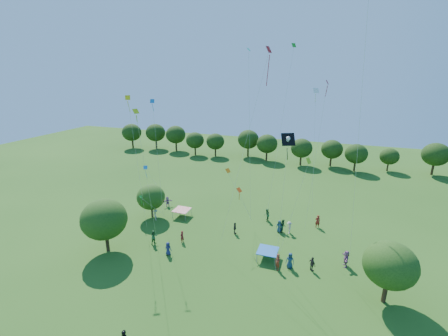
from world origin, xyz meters
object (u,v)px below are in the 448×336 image
(near_tree_east, at_px, (390,265))
(tent_blue, at_px, (268,251))
(near_tree_west, at_px, (104,219))
(red_high_kite, at_px, (259,90))
(tent_red_stripe, at_px, (182,210))
(near_tree_north, at_px, (151,197))
(pirate_kite, at_px, (288,142))

(near_tree_east, relative_size, tent_blue, 2.71)
(near_tree_west, bearing_deg, red_high_kite, 20.06)
(tent_red_stripe, xyz_separation_m, tent_blue, (13.80, -6.18, 0.00))
(near_tree_east, bearing_deg, tent_red_stripe, 159.91)
(near_tree_west, distance_m, red_high_kite, 22.29)
(red_high_kite, bearing_deg, tent_red_stripe, 157.83)
(near_tree_west, xyz_separation_m, tent_red_stripe, (4.21, 10.75, -3.06))
(tent_blue, bearing_deg, near_tree_north, 165.48)
(tent_blue, bearing_deg, near_tree_east, -14.89)
(near_tree_north, xyz_separation_m, tent_blue, (17.77, -4.60, -2.09))
(tent_blue, distance_m, pirate_kite, 13.27)
(near_tree_west, distance_m, near_tree_east, 29.36)
(pirate_kite, bearing_deg, near_tree_west, -172.85)
(near_tree_east, height_order, red_high_kite, red_high_kite)
(pirate_kite, distance_m, red_high_kite, 6.52)
(pirate_kite, xyz_separation_m, red_high_kite, (-3.55, 3.42, 4.27))
(near_tree_north, height_order, near_tree_east, near_tree_east)
(near_tree_east, xyz_separation_m, tent_blue, (-11.32, 3.01, -2.87))
(near_tree_west, bearing_deg, tent_red_stripe, 68.60)
(near_tree_east, height_order, tent_red_stripe, near_tree_east)
(near_tree_east, distance_m, tent_red_stripe, 26.89)
(near_tree_north, bearing_deg, red_high_kite, -11.67)
(tent_red_stripe, height_order, red_high_kite, red_high_kite)
(tent_red_stripe, distance_m, pirate_kite, 21.83)
(near_tree_north, xyz_separation_m, tent_red_stripe, (3.98, 1.57, -2.09))
(near_tree_east, bearing_deg, pirate_kite, 174.61)
(near_tree_west, bearing_deg, tent_blue, 14.24)
(red_high_kite, bearing_deg, near_tree_west, -159.94)
(red_high_kite, bearing_deg, near_tree_north, 168.33)
(near_tree_east, distance_m, tent_blue, 12.05)
(near_tree_east, xyz_separation_m, tent_red_stripe, (-25.11, 9.19, -2.87))
(near_tree_north, distance_m, tent_red_stripe, 4.76)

